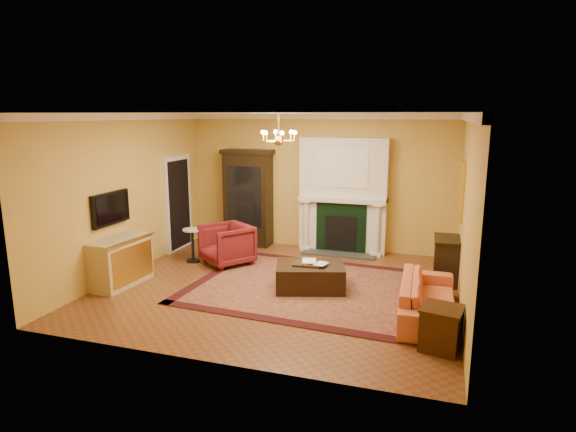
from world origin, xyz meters
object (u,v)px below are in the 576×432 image
at_px(pedestal_table, 193,243).
at_px(coral_sofa, 428,292).
at_px(leather_ottoman, 310,276).
at_px(wingback_armchair, 227,243).
at_px(console_table, 446,261).
at_px(commode, 120,262).
at_px(end_table, 441,329).
at_px(china_cabinet, 248,200).

xyz_separation_m(pedestal_table, coral_sofa, (4.70, -1.42, -0.01)).
bearing_deg(leather_ottoman, coral_sofa, -33.95).
relative_size(wingback_armchair, console_table, 1.13).
distance_m(coral_sofa, console_table, 1.69).
height_order(commode, coral_sofa, commode).
xyz_separation_m(pedestal_table, console_table, (4.95, 0.25, -0.00)).
bearing_deg(pedestal_table, coral_sofa, -16.84).
relative_size(coral_sofa, end_table, 3.69).
relative_size(china_cabinet, coral_sofa, 1.05).
xyz_separation_m(end_table, console_table, (0.06, 2.67, 0.13)).
distance_m(wingback_armchair, console_table, 4.21).
relative_size(coral_sofa, console_table, 2.51).
distance_m(pedestal_table, commode, 1.71).
relative_size(wingback_armchair, coral_sofa, 0.45).
relative_size(wingback_armchair, end_table, 1.65).
bearing_deg(leather_ottoman, pedestal_table, 146.77).
xyz_separation_m(wingback_armchair, commode, (-1.30, -1.67, -0.02)).
relative_size(commode, end_table, 2.10).
bearing_deg(leather_ottoman, china_cabinet, 114.67).
relative_size(end_table, leather_ottoman, 0.47).
bearing_deg(china_cabinet, pedestal_table, -108.28).
height_order(china_cabinet, console_table, china_cabinet).
height_order(china_cabinet, wingback_armchair, china_cabinet).
xyz_separation_m(wingback_armchair, console_table, (4.21, 0.19, -0.05)).
height_order(end_table, leather_ottoman, end_table).
bearing_deg(end_table, china_cabinet, 136.88).
bearing_deg(end_table, wingback_armchair, 149.18).
bearing_deg(coral_sofa, commode, 90.66).
distance_m(pedestal_table, coral_sofa, 4.91).
height_order(china_cabinet, coral_sofa, china_cabinet).
bearing_deg(commode, pedestal_table, 74.92).
bearing_deg(console_table, china_cabinet, 161.37).
bearing_deg(pedestal_table, china_cabinet, 70.22).
xyz_separation_m(china_cabinet, leather_ottoman, (2.13, -2.42, -0.82)).
bearing_deg(wingback_armchair, end_table, 5.41).
relative_size(china_cabinet, commode, 1.84).
height_order(china_cabinet, end_table, china_cabinet).
bearing_deg(coral_sofa, wingback_armchair, 68.08).
distance_m(commode, console_table, 5.82).
relative_size(wingback_armchair, pedestal_table, 1.30).
xyz_separation_m(end_table, leather_ottoman, (-2.18, 1.61, -0.04)).
relative_size(pedestal_table, coral_sofa, 0.35).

